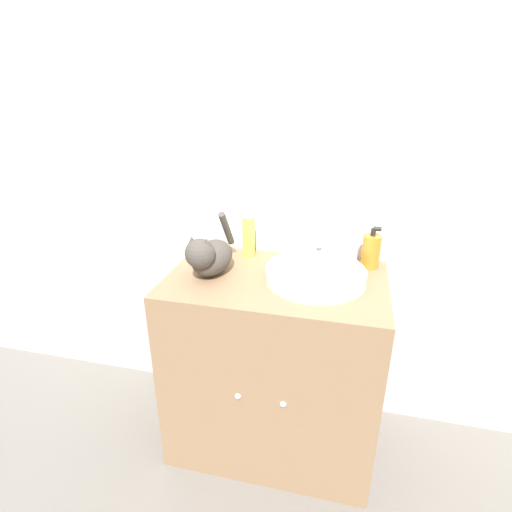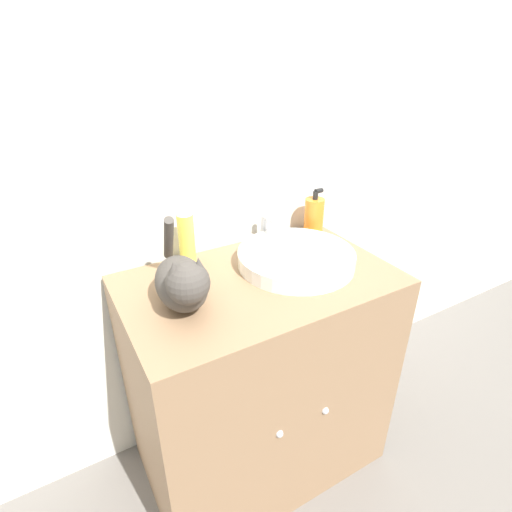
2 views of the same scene
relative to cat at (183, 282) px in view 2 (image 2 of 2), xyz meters
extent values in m
plane|color=slate|center=(0.26, -0.23, -0.90)|extent=(8.00, 8.00, 0.00)
cube|color=silver|center=(0.26, 0.33, 0.35)|extent=(6.00, 0.05, 2.50)
cube|color=#8C6B4C|center=(0.26, 0.03, -0.49)|extent=(0.84, 0.52, 0.82)
sphere|color=silver|center=(0.17, -0.23, -0.45)|extent=(0.02, 0.02, 0.02)
sphere|color=silver|center=(0.34, -0.23, -0.45)|extent=(0.02, 0.02, 0.02)
cylinder|color=white|center=(0.40, 0.05, -0.06)|extent=(0.38, 0.38, 0.05)
cylinder|color=silver|center=(0.40, 0.25, -0.03)|extent=(0.02, 0.02, 0.10)
cylinder|color=silver|center=(0.40, 0.21, 0.02)|extent=(0.02, 0.10, 0.02)
cylinder|color=white|center=(0.35, 0.25, -0.06)|extent=(0.03, 0.03, 0.03)
cylinder|color=white|center=(0.46, 0.25, -0.06)|extent=(0.03, 0.03, 0.03)
ellipsoid|color=#47423D|center=(0.00, 0.02, -0.02)|extent=(0.17, 0.24, 0.13)
sphere|color=#47423D|center=(-0.01, -0.07, 0.04)|extent=(0.13, 0.13, 0.11)
cone|color=#47423D|center=(-0.04, -0.07, 0.08)|extent=(0.04, 0.04, 0.04)
cone|color=#47423D|center=(0.02, -0.08, 0.08)|extent=(0.04, 0.04, 0.04)
cylinder|color=#47423D|center=(0.02, 0.16, 0.06)|extent=(0.04, 0.11, 0.16)
cylinder|color=orange|center=(0.61, 0.23, -0.01)|extent=(0.07, 0.07, 0.14)
cylinder|color=black|center=(0.61, 0.23, 0.07)|extent=(0.02, 0.02, 0.03)
cylinder|color=black|center=(0.62, 0.23, 0.08)|extent=(0.03, 0.02, 0.02)
cylinder|color=#EADB4C|center=(0.10, 0.22, 0.01)|extent=(0.05, 0.05, 0.18)
cone|color=white|center=(0.10, 0.22, 0.11)|extent=(0.05, 0.05, 0.04)
camera|label=1|loc=(0.50, -1.33, 0.60)|focal=28.00mm
camera|label=2|loc=(-0.28, -0.88, 0.55)|focal=28.00mm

